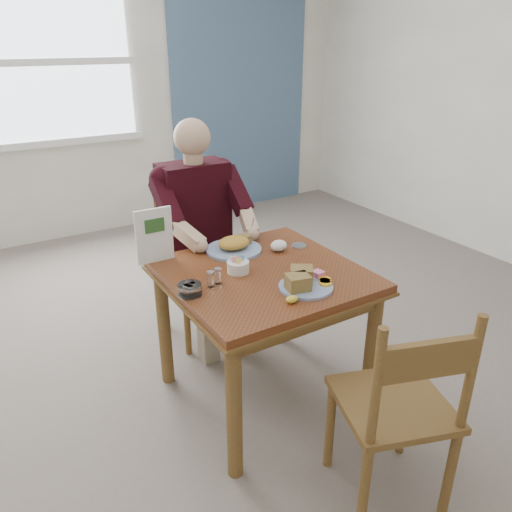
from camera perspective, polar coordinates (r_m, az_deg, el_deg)
floor at (r=2.84m, az=0.76°, el=-15.53°), size 6.00×6.00×0.00m
wall_back at (r=5.01m, az=-18.78°, el=18.05°), size 5.50×0.00×5.50m
accent_panel at (r=5.59m, az=-1.74°, el=19.69°), size 1.60×0.02×2.80m
lemon_wedge at (r=2.15m, az=4.13°, el=-4.96°), size 0.07×0.05×0.03m
napkin at (r=2.66m, az=2.60°, el=1.19°), size 0.11×0.10×0.06m
metal_dish at (r=2.73m, az=4.91°, el=1.18°), size 0.11×0.11×0.01m
window at (r=4.89m, az=-23.79°, el=19.60°), size 1.72×0.04×1.42m
table at (r=2.49m, az=0.83°, el=-4.07°), size 0.92×0.92×0.75m
chair_far at (r=3.19m, az=-6.86°, el=-0.87°), size 0.42×0.42×0.95m
chair_near at (r=2.10m, az=15.98°, el=-16.42°), size 0.53×0.53×0.95m
diner at (r=2.99m, az=-6.44°, el=4.31°), size 0.53×0.56×1.39m
near_plate at (r=2.28m, az=5.45°, el=-2.93°), size 0.32×0.32×0.08m
far_plate at (r=2.66m, az=-2.48°, el=1.21°), size 0.34×0.34×0.08m
caddy at (r=2.42m, az=-2.06°, el=-1.22°), size 0.12×0.12×0.08m
shakers at (r=2.29m, az=-4.78°, el=-2.45°), size 0.09×0.05×0.08m
creamer at (r=2.23m, az=-7.58°, el=-3.78°), size 0.13×0.13×0.05m
menu at (r=2.54m, az=-11.55°, el=2.34°), size 0.19×0.02×0.28m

